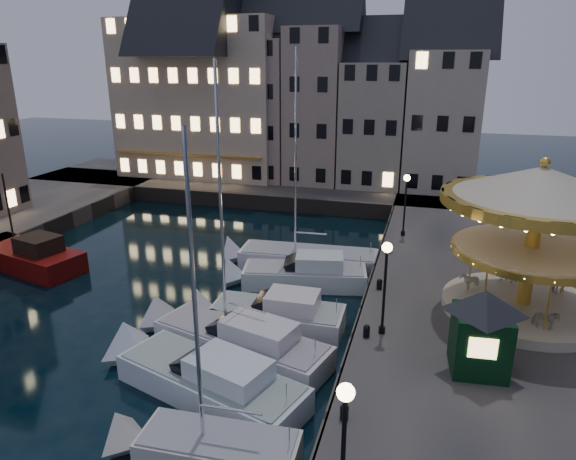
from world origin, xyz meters
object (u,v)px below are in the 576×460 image
(streetlamp_b, at_px, (385,275))
(bollard_c, at_px, (379,284))
(motorboat_d, at_px, (269,315))
(motorboat_f, at_px, (299,258))
(motorboat_e, at_px, (298,275))
(bollard_d, at_px, (389,248))
(bollard_a, at_px, (344,411))
(motorboat_b, at_px, (203,378))
(ticket_kiosk, at_px, (483,317))
(carousel, at_px, (537,213))
(red_fishing_boat, at_px, (28,257))
(motorboat_c, at_px, (234,340))
(streetlamp_a, at_px, (344,436))
(streetlamp_c, at_px, (406,196))
(bollard_b, at_px, (367,330))
(motorboat_a, at_px, (202,449))

(streetlamp_b, relative_size, bollard_c, 7.32)
(motorboat_d, distance_m, motorboat_f, 8.02)
(motorboat_e, relative_size, motorboat_f, 0.64)
(bollard_d, bearing_deg, bollard_a, -90.00)
(motorboat_b, bearing_deg, bollard_c, 56.35)
(motorboat_f, relative_size, ticket_kiosk, 3.44)
(bollard_a, xyz_separation_m, carousel, (6.74, 9.84, 4.51))
(motorboat_e, bearing_deg, bollard_a, -68.70)
(bollard_a, relative_size, bollard_c, 1.00)
(red_fishing_boat, bearing_deg, motorboat_c, -19.79)
(streetlamp_b, distance_m, bollard_d, 10.30)
(bollard_a, bearing_deg, bollard_c, 90.00)
(motorboat_f, bearing_deg, red_fishing_boat, -163.59)
(ticket_kiosk, bearing_deg, streetlamp_b, 154.91)
(streetlamp_a, xyz_separation_m, bollard_d, (-0.60, 20.00, -2.41))
(motorboat_b, height_order, ticket_kiosk, ticket_kiosk)
(red_fishing_boat, bearing_deg, bollard_c, -0.12)
(streetlamp_c, height_order, bollard_b, streetlamp_c)
(streetlamp_a, xyz_separation_m, ticket_kiosk, (3.77, 8.23, -0.49))
(motorboat_c, bearing_deg, motorboat_f, 88.79)
(motorboat_f, bearing_deg, motorboat_d, -86.05)
(ticket_kiosk, bearing_deg, motorboat_f, 131.58)
(bollard_c, distance_m, ticket_kiosk, 7.88)
(bollard_a, xyz_separation_m, bollard_c, (0.00, 10.50, 0.00))
(streetlamp_c, distance_m, red_fishing_boat, 24.53)
(motorboat_b, xyz_separation_m, motorboat_e, (0.97, 10.86, -0.00))
(streetlamp_b, bearing_deg, motorboat_a, -122.26)
(streetlamp_c, xyz_separation_m, red_fishing_boat, (-22.60, -8.95, -3.31))
(motorboat_b, bearing_deg, bollard_b, 33.02)
(bollard_a, height_order, carousel, carousel)
(ticket_kiosk, bearing_deg, bollard_a, -135.95)
(streetlamp_a, height_order, bollard_a, streetlamp_a)
(carousel, bearing_deg, bollard_c, 174.39)
(streetlamp_c, relative_size, bollard_d, 7.32)
(motorboat_f, bearing_deg, bollard_a, -70.25)
(red_fishing_boat, bearing_deg, ticket_kiosk, -13.47)
(motorboat_a, height_order, motorboat_b, motorboat_a)
(motorboat_c, relative_size, ticket_kiosk, 3.30)
(motorboat_f, bearing_deg, motorboat_c, -91.21)
(motorboat_c, relative_size, motorboat_f, 0.96)
(bollard_d, xyz_separation_m, motorboat_f, (-5.53, -0.60, -1.07))
(bollard_c, relative_size, carousel, 0.07)
(bollard_c, relative_size, motorboat_b, 0.06)
(bollard_c, relative_size, ticket_kiosk, 0.15)
(bollard_a, bearing_deg, streetlamp_c, 88.24)
(motorboat_b, bearing_deg, motorboat_a, -65.69)
(streetlamp_a, bearing_deg, motorboat_f, 107.54)
(motorboat_e, bearing_deg, motorboat_a, -87.64)
(bollard_a, relative_size, red_fishing_boat, 0.07)
(carousel, distance_m, ticket_kiosk, 6.61)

